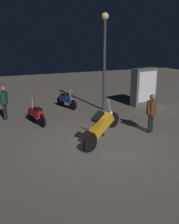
# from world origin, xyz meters

# --- Properties ---
(ground_plane) EXTENTS (40.00, 40.00, 0.00)m
(ground_plane) POSITION_xyz_m (0.00, 0.00, 0.00)
(ground_plane) COLOR #605951
(motorcycle_orange_foreground) EXTENTS (1.60, 0.63, 1.63)m
(motorcycle_orange_foreground) POSITION_xyz_m (-0.11, -0.12, 0.74)
(motorcycle_orange_foreground) COLOR black
(motorcycle_orange_foreground) RESTS_ON ground_plane
(motorcycle_red_parked_left) EXTENTS (0.50, 1.64, 1.11)m
(motorcycle_red_parked_left) POSITION_xyz_m (-1.57, 3.31, 0.44)
(motorcycle_red_parked_left) COLOR black
(motorcycle_red_parked_left) RESTS_ON ground_plane
(motorcycle_blue_parked_right) EXTENTS (0.59, 1.61, 1.11)m
(motorcycle_blue_parked_right) POSITION_xyz_m (0.54, 5.32, 0.44)
(motorcycle_blue_parked_right) COLOR black
(motorcycle_blue_parked_right) RESTS_ON ground_plane
(person_rider_beside) EXTENTS (0.65, 0.35, 1.56)m
(person_rider_beside) POSITION_xyz_m (2.32, 0.33, 0.92)
(person_rider_beside) COLOR black
(person_rider_beside) RESTS_ON ground_plane
(person_bystander_far) EXTENTS (0.39, 0.62, 1.56)m
(person_bystander_far) POSITION_xyz_m (-2.76, 4.51, 0.92)
(person_bystander_far) COLOR black
(person_bystander_far) RESTS_ON ground_plane
(streetlamp_near) EXTENTS (0.36, 0.36, 4.87)m
(streetlamp_near) POSITION_xyz_m (2.19, 4.11, 3.10)
(streetlamp_near) COLOR #38383D
(streetlamp_near) RESTS_ON ground_plane
(kiosk_billboard) EXTENTS (1.66, 0.79, 2.10)m
(kiosk_billboard) POSITION_xyz_m (4.75, 4.12, 1.05)
(kiosk_billboard) COLOR #595960
(kiosk_billboard) RESTS_ON ground_plane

